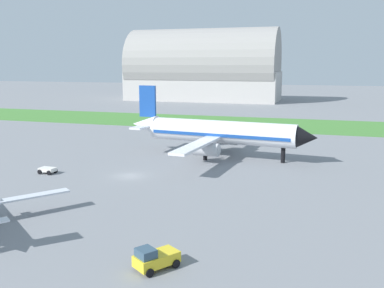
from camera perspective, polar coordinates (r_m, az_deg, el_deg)
The scene contains 6 objects.
ground_plane at distance 63.62m, azimuth -8.36°, elevation -4.28°, with size 600.00×600.00×0.00m, color gray.
grass_taxiway_strip at distance 121.20m, azimuth 4.08°, elevation 2.93°, with size 360.00×28.00×0.08m, color #478438.
airplane_midfield_jet at distance 75.04m, azimuth 3.47°, elevation 1.59°, with size 34.57×35.17×12.43m.
baggage_cart_near_gate at distance 67.87m, azimuth -18.87°, elevation -3.30°, with size 2.47×1.87×0.90m.
pushback_tug_midfield at distance 35.42m, azimuth -5.03°, elevation -15.06°, with size 3.53×3.98×1.95m.
hangar_distant at distance 198.91m, azimuth 1.63°, elevation 9.84°, with size 68.78×32.93×32.93m.
Camera 1 is at (26.43, -55.54, 16.25)m, focal length 39.62 mm.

